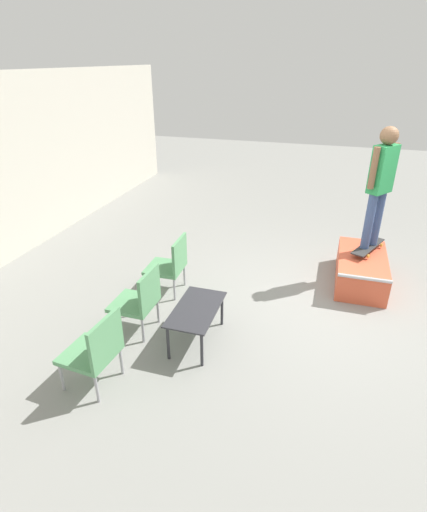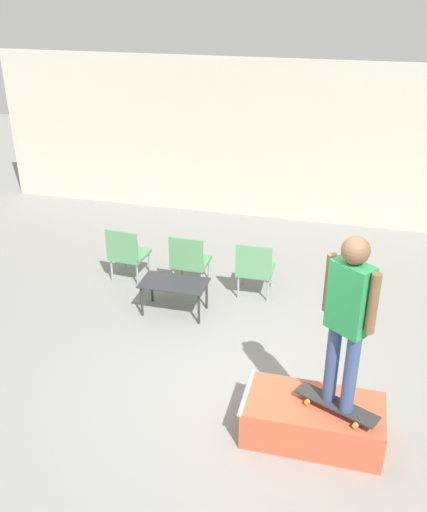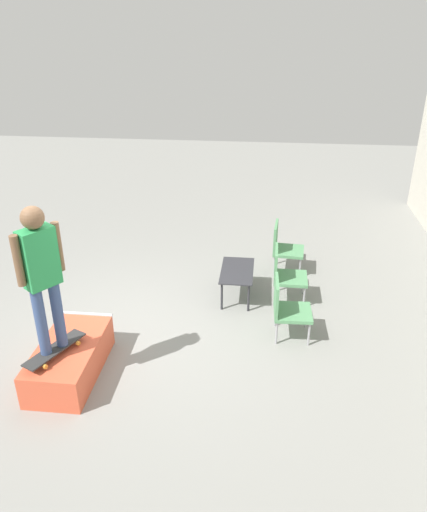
# 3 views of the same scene
# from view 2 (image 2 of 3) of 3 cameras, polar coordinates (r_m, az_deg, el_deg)

# --- Properties ---
(ground_plane) EXTENTS (24.00, 24.00, 0.00)m
(ground_plane) POSITION_cam_2_polar(r_m,az_deg,el_deg) (6.84, 2.69, -12.87)
(ground_plane) COLOR gray
(house_wall_back) EXTENTS (12.00, 0.06, 3.00)m
(house_wall_back) POSITION_cam_2_polar(r_m,az_deg,el_deg) (10.81, 8.74, 10.98)
(house_wall_back) COLOR beige
(house_wall_back) RESTS_ON ground_plane
(skate_ramp_box) EXTENTS (1.43, 0.72, 0.46)m
(skate_ramp_box) POSITION_cam_2_polar(r_m,az_deg,el_deg) (6.16, 9.89, -15.84)
(skate_ramp_box) COLOR #DB5638
(skate_ramp_box) RESTS_ON ground_plane
(skateboard_on_ramp) EXTENTS (0.85, 0.53, 0.07)m
(skateboard_on_ramp) POSITION_cam_2_polar(r_m,az_deg,el_deg) (5.91, 12.21, -14.32)
(skateboard_on_ramp) COLOR #2D2D2D
(skateboard_on_ramp) RESTS_ON skate_ramp_box
(person_skater) EXTENTS (0.48, 0.39, 1.80)m
(person_skater) POSITION_cam_2_polar(r_m,az_deg,el_deg) (5.28, 13.32, -5.37)
(person_skater) COLOR #384C7A
(person_skater) RESTS_ON skateboard_on_ramp
(coffee_table) EXTENTS (0.93, 0.51, 0.48)m
(coffee_table) POSITION_cam_2_polar(r_m,az_deg,el_deg) (7.97, -3.97, -3.03)
(coffee_table) COLOR #2D2D33
(coffee_table) RESTS_ON ground_plane
(patio_chair_left) EXTENTS (0.56, 0.56, 0.88)m
(patio_chair_left) POSITION_cam_2_polar(r_m,az_deg,el_deg) (8.88, -8.66, 0.41)
(patio_chair_left) COLOR #99999E
(patio_chair_left) RESTS_ON ground_plane
(patio_chair_center) EXTENTS (0.53, 0.53, 0.88)m
(patio_chair_center) POSITION_cam_2_polar(r_m,az_deg,el_deg) (8.56, -2.44, -0.32)
(patio_chair_center) COLOR #99999E
(patio_chair_center) RESTS_ON ground_plane
(patio_chair_right) EXTENTS (0.53, 0.53, 0.88)m
(patio_chair_right) POSITION_cam_2_polar(r_m,az_deg,el_deg) (8.36, 4.16, -1.10)
(patio_chair_right) COLOR #99999E
(patio_chair_right) RESTS_ON ground_plane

